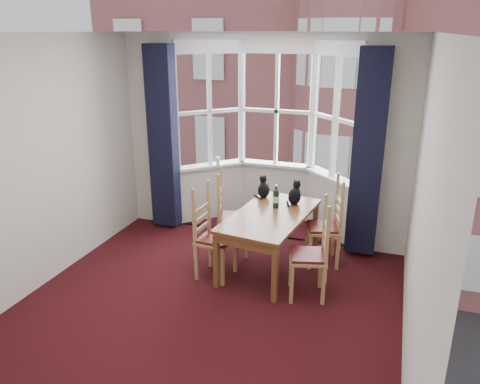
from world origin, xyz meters
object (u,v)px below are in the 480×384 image
at_px(chair_right_far, 330,229).
at_px(cat_left, 264,189).
at_px(chair_right_near, 316,257).
at_px(chair_left_near, 209,239).
at_px(chair_left_far, 227,219).
at_px(cat_right, 295,195).
at_px(wine_bottle, 276,198).
at_px(candle_tall, 218,161).
at_px(dining_table, 270,220).

distance_m(chair_right_far, cat_left, 1.01).
bearing_deg(chair_right_near, chair_left_near, 177.06).
xyz_separation_m(chair_left_far, cat_right, (0.85, 0.20, 0.36)).
bearing_deg(wine_bottle, candle_tall, 138.42).
relative_size(dining_table, cat_left, 5.41).
xyz_separation_m(chair_right_far, candle_tall, (-1.87, 0.93, 0.46)).
relative_size(chair_right_near, cat_left, 3.09).
distance_m(cat_left, cat_right, 0.46).
bearing_deg(chair_left_near, dining_table, 32.52).
xyz_separation_m(chair_left_near, cat_right, (0.84, 0.85, 0.36)).
height_order(chair_right_near, candle_tall, candle_tall).
bearing_deg(wine_bottle, chair_left_far, 179.25).
xyz_separation_m(chair_left_near, chair_right_near, (1.29, -0.07, 0.00)).
relative_size(dining_table, chair_left_near, 1.75).
bearing_deg(candle_tall, chair_left_far, -63.01).
bearing_deg(chair_left_far, cat_right, 13.28).
distance_m(dining_table, chair_right_far, 0.79).
height_order(dining_table, chair_right_far, chair_right_far).
xyz_separation_m(chair_right_near, cat_right, (-0.45, 0.91, 0.36)).
bearing_deg(chair_right_near, chair_right_far, 88.07).
bearing_deg(chair_right_near, cat_right, 116.48).
xyz_separation_m(cat_right, wine_bottle, (-0.19, -0.21, 0.01)).
xyz_separation_m(cat_left, wine_bottle, (0.25, -0.33, 0.02)).
bearing_deg(cat_left, cat_right, -14.59).
bearing_deg(chair_left_near, chair_right_far, 30.12).
bearing_deg(cat_right, chair_right_near, -63.52).
bearing_deg(candle_tall, chair_right_near, -43.76).
relative_size(chair_left_far, cat_left, 3.09).
height_order(dining_table, cat_right, cat_right).
distance_m(cat_right, candle_tall, 1.63).
bearing_deg(chair_left_far, dining_table, -20.10).
bearing_deg(wine_bottle, chair_right_near, -47.39).
bearing_deg(candle_tall, wine_bottle, -41.58).
xyz_separation_m(chair_left_far, candle_tall, (-0.53, 1.05, 0.46)).
bearing_deg(dining_table, cat_right, 65.65).
distance_m(chair_left_near, wine_bottle, 0.98).
bearing_deg(chair_left_near, chair_left_far, 91.13).
xyz_separation_m(chair_right_near, candle_tall, (-1.84, 1.76, 0.46)).
distance_m(chair_left_far, cat_right, 0.95).
bearing_deg(candle_tall, cat_left, -37.96).
height_order(dining_table, candle_tall, candle_tall).
xyz_separation_m(chair_left_near, chair_left_far, (-0.01, 0.65, 0.00)).
distance_m(chair_left_far, wine_bottle, 0.76).
xyz_separation_m(chair_left_far, chair_right_near, (1.31, -0.71, 0.00)).
bearing_deg(dining_table, cat_left, 113.98).
bearing_deg(dining_table, chair_right_near, -35.93).
bearing_deg(cat_left, chair_right_near, -48.80).
relative_size(dining_table, candle_tall, 12.39).
bearing_deg(cat_right, candle_tall, 148.50).
xyz_separation_m(chair_left_far, chair_right_far, (1.33, 0.12, 0.00)).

